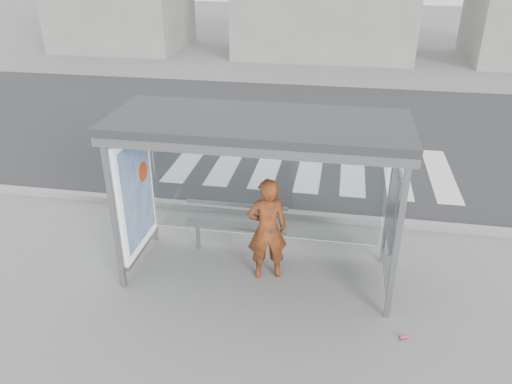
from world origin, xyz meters
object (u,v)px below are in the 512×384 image
bus_shelter (234,157)px  bench (236,225)px  person (267,229)px  soda_can (403,337)px

bus_shelter → bench: bearing=101.8°
bus_shelter → bench: (-0.10, 0.50, -1.45)m
person → soda_can: 2.47m
bench → soda_can: 3.20m
person → bench: size_ratio=0.99×
bus_shelter → person: 1.24m
person → soda_can: person is taller
bench → person: bearing=-43.0°
bus_shelter → bench: 1.54m
bench → soda_can: (2.67, -1.69, -0.50)m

